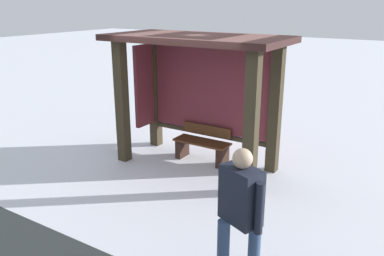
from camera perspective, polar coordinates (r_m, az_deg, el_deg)
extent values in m
plane|color=white|center=(7.80, 0.54, -5.33)|extent=(60.00, 60.00, 0.00)
cube|color=#352D1E|center=(7.79, -10.09, 3.63)|extent=(0.20, 0.20, 2.39)
cube|color=#352D1E|center=(6.35, 8.57, 0.47)|extent=(0.20, 0.20, 2.39)
cube|color=#352D1E|center=(8.58, -5.37, 5.15)|extent=(0.20, 0.20, 2.39)
cube|color=#352D1E|center=(7.31, 11.94, 2.58)|extent=(0.20, 0.20, 2.39)
cube|color=#331C1A|center=(7.20, 0.60, 12.85)|extent=(3.30, 1.64, 0.11)
cube|color=maroon|center=(7.81, 2.62, 5.49)|extent=(2.52, 0.08, 1.68)
cube|color=#352D1E|center=(8.03, 2.46, -0.83)|extent=(2.52, 0.06, 0.08)
cube|color=maroon|center=(8.27, -6.86, 6.09)|extent=(0.08, 0.58, 1.68)
cube|color=#532F19|center=(7.83, 1.44, -2.02)|extent=(1.13, 0.42, 0.04)
cube|color=#532F19|center=(7.92, 2.14, -0.28)|extent=(1.08, 0.04, 0.20)
cube|color=black|center=(7.70, 4.43, -4.13)|extent=(0.12, 0.36, 0.39)
cube|color=black|center=(8.14, -1.41, -2.84)|extent=(0.12, 0.36, 0.39)
cube|color=#1C2230|center=(4.28, 7.09, -9.62)|extent=(0.52, 0.42, 0.63)
sphere|color=tan|center=(4.10, 7.32, -4.39)|extent=(0.21, 0.21, 0.21)
cylinder|color=#334A6F|center=(4.63, 4.52, -17.48)|extent=(0.18, 0.18, 0.79)
cylinder|color=#334A6F|center=(4.67, 8.95, -17.34)|extent=(0.18, 0.18, 0.79)
cylinder|color=#1C2230|center=(4.47, 4.68, -8.68)|extent=(0.12, 0.12, 0.56)
cylinder|color=#1C2230|center=(4.12, 9.71, -11.41)|extent=(0.12, 0.12, 0.56)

